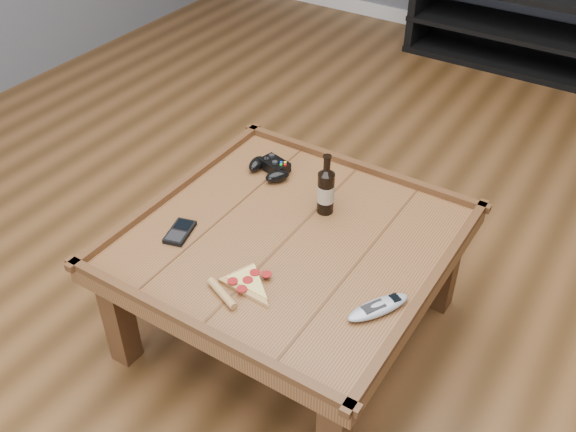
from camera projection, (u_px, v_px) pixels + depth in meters
The scene contains 9 objects.
ground at pixel (289, 329), 2.40m from camera, with size 6.00×6.00×0.00m, color #452B13.
baseboard at pixel (526, 44), 4.35m from camera, with size 5.00×0.02×0.10m, color silver.
coffee_table at pixel (290, 250), 2.16m from camera, with size 1.03×1.03×0.48m.
media_console at pixel (522, 27), 4.07m from camera, with size 1.40×0.45×0.50m.
beer_bottle at pixel (326, 190), 2.17m from camera, with size 0.06×0.06×0.23m.
game_controller at pixel (270, 168), 2.40m from camera, with size 0.19×0.15×0.05m.
pizza_slice at pixel (244, 284), 1.93m from camera, with size 0.23×0.28×0.03m.
smartphone at pixel (180, 232), 2.13m from camera, with size 0.10×0.14×0.02m.
remote_control at pixel (378, 307), 1.85m from camera, with size 0.16×0.21×0.03m.
Camera 1 is at (0.87, -1.37, 1.81)m, focal length 40.00 mm.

